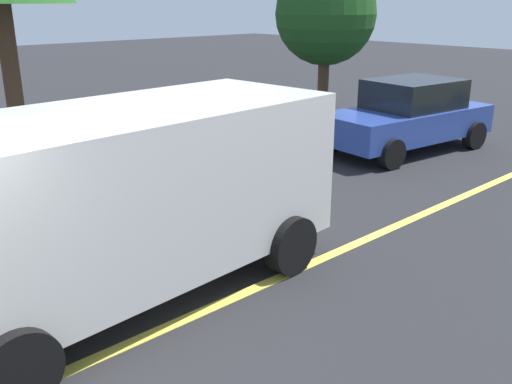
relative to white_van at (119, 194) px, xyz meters
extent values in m
cube|color=#E0D14C|center=(0.52, -0.91, -1.26)|extent=(28.00, 0.16, 0.01)
cube|color=silver|center=(0.02, 0.00, 0.02)|extent=(5.32, 2.34, 1.82)
cylinder|color=black|center=(-1.67, -1.11, -0.89)|extent=(0.78, 0.31, 0.76)
cylinder|color=black|center=(1.86, -0.88, -0.89)|extent=(0.78, 0.31, 0.76)
cylinder|color=black|center=(1.72, 1.12, -0.89)|extent=(0.78, 0.31, 0.76)
cube|color=#2D479E|center=(8.24, 1.69, -0.62)|extent=(4.36, 2.21, 0.65)
cube|color=black|center=(8.45, 1.67, 0.02)|extent=(2.17, 1.76, 0.65)
cylinder|color=black|center=(6.72, 0.98, -0.95)|extent=(0.66, 0.29, 0.64)
cylinder|color=black|center=(6.92, 2.72, -0.95)|extent=(0.66, 0.29, 0.64)
cylinder|color=black|center=(9.56, 0.66, -0.95)|extent=(0.66, 0.29, 0.64)
cylinder|color=black|center=(9.75, 2.40, -0.95)|extent=(0.66, 0.29, 0.64)
cylinder|color=#513823|center=(1.24, 6.38, 0.36)|extent=(0.34, 0.34, 3.25)
cylinder|color=#513823|center=(9.05, 4.92, -0.16)|extent=(0.30, 0.30, 2.22)
sphere|color=#1E4C1C|center=(9.05, 4.92, 1.69)|extent=(2.68, 2.68, 2.68)
camera|label=1|loc=(-2.88, -5.42, 2.06)|focal=39.71mm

